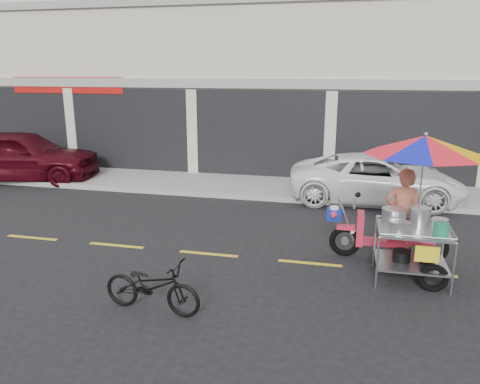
% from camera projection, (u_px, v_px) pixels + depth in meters
% --- Properties ---
extents(ground, '(90.00, 90.00, 0.00)m').
position_uv_depth(ground, '(310.00, 263.00, 8.83)').
color(ground, black).
extents(sidewalk, '(45.00, 3.00, 0.15)m').
position_uv_depth(sidewalk, '(326.00, 189.00, 13.99)').
color(sidewalk, gray).
rests_on(sidewalk, ground).
extents(shophouse_block, '(36.00, 8.11, 10.40)m').
position_uv_depth(shophouse_block, '(417.00, 49.00, 17.08)').
color(shophouse_block, beige).
rests_on(shophouse_block, ground).
extents(centerline, '(42.00, 0.10, 0.01)m').
position_uv_depth(centerline, '(310.00, 263.00, 8.83)').
color(centerline, gold).
rests_on(centerline, ground).
extents(maroon_sedan, '(5.22, 2.95, 1.67)m').
position_uv_depth(maroon_sedan, '(20.00, 155.00, 15.11)').
color(maroon_sedan, '#3D060F').
rests_on(maroon_sedan, ground).
extents(white_pickup, '(4.74, 2.32, 1.30)m').
position_uv_depth(white_pickup, '(377.00, 178.00, 12.78)').
color(white_pickup, white).
rests_on(white_pickup, ground).
extents(near_bicycle, '(1.61, 0.69, 0.82)m').
position_uv_depth(near_bicycle, '(152.00, 286.00, 7.00)').
color(near_bicycle, black).
rests_on(near_bicycle, ground).
extents(food_vendor_rig, '(2.54, 2.02, 2.57)m').
position_uv_depth(food_vendor_rig, '(413.00, 185.00, 8.08)').
color(food_vendor_rig, black).
rests_on(food_vendor_rig, ground).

